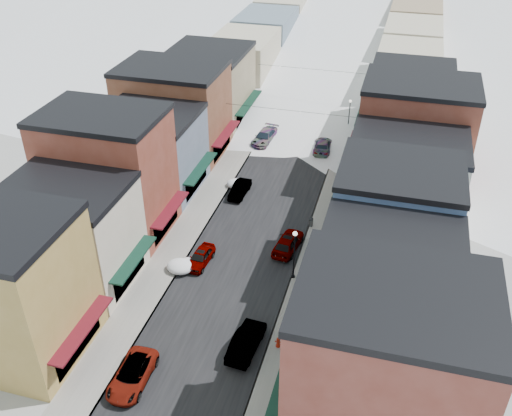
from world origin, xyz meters
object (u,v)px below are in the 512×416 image
Objects in this scene: car_silver_sedan at (201,257)px; car_dark_hatch at (240,189)px; car_white_suv at (132,375)px; trash_can at (311,222)px; streetlamp_near at (294,249)px; fire_hydrant at (278,342)px; car_green_sedan at (246,341)px.

car_dark_hatch is (0.00, 12.61, -0.00)m from car_silver_sedan.
car_white_suv is 6.01× the size of trash_can.
streetlamp_near is at bearing 57.43° from car_white_suv.
fire_hydrant is 1.03× the size of trash_can.
car_dark_hatch is 0.85× the size of car_green_sedan.
car_silver_sedan is 0.97× the size of car_dark_hatch.
car_dark_hatch is 0.85× the size of streetlamp_near.
car_green_sedan is at bearing -95.53° from trash_can.
car_silver_sedan is 9.07m from streetlamp_near.
car_white_suv reaches higher than car_silver_sedan.
streetlamp_near reaches higher than trash_can.
car_green_sedan is 2.47m from fire_hydrant.
car_dark_hatch is 4.92× the size of trash_can.
car_dark_hatch is at bearing 154.65° from trash_can.
car_silver_sedan is at bearing -47.90° from car_green_sedan.
car_white_suv reaches higher than trash_can.
car_silver_sedan is 0.82× the size of car_green_sedan.
trash_can is (8.70, 8.49, -0.11)m from car_silver_sedan.
trash_can is at bearing 92.16° from fire_hydrant.
fire_hydrant is at bearing -85.70° from streetlamp_near.
car_silver_sedan is at bearing -135.69° from trash_can.
car_silver_sedan reaches higher than car_dark_hatch.
trash_can is at bearing -22.60° from car_dark_hatch.
car_white_suv is at bearing -121.13° from streetlamp_near.
car_green_sedan reaches higher than fire_hydrant.
streetlamp_near reaches higher than car_white_suv.
streetlamp_near is (0.00, -8.36, 2.68)m from trash_can.
car_white_suv is at bearing -87.25° from car_dark_hatch.
car_dark_hatch is 4.77× the size of fire_hydrant.
streetlamp_near is (8.70, -12.48, 2.58)m from car_dark_hatch.
car_white_suv is 5.82× the size of fire_hydrant.
car_silver_sedan is 0.82× the size of streetlamp_near.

